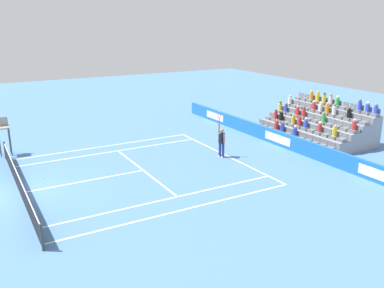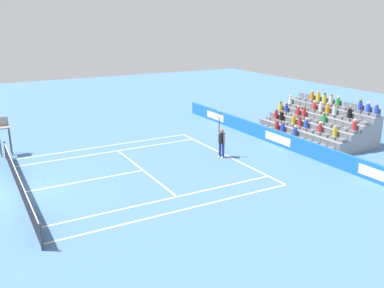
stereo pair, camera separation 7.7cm
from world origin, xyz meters
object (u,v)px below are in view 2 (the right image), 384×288
(tennis_net, at_px, (19,183))
(loose_tennis_ball, at_px, (44,178))
(tennis_player, at_px, (222,141))
(umpire_chair, at_px, (3,131))

(tennis_net, xyz_separation_m, loose_tennis_ball, (1.41, -1.38, -0.46))
(tennis_player, distance_m, loose_tennis_ball, 10.25)
(tennis_net, relative_size, loose_tennis_ball, 176.03)
(tennis_net, distance_m, umpire_chair, 6.84)
(umpire_chair, bearing_deg, tennis_net, 179.16)
(tennis_player, height_order, loose_tennis_ball, tennis_player)
(tennis_player, distance_m, umpire_chair, 13.33)
(tennis_player, xyz_separation_m, umpire_chair, (6.94, 11.36, 0.53))
(umpire_chair, bearing_deg, loose_tennis_ball, -166.56)
(loose_tennis_ball, bearing_deg, tennis_player, -98.96)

